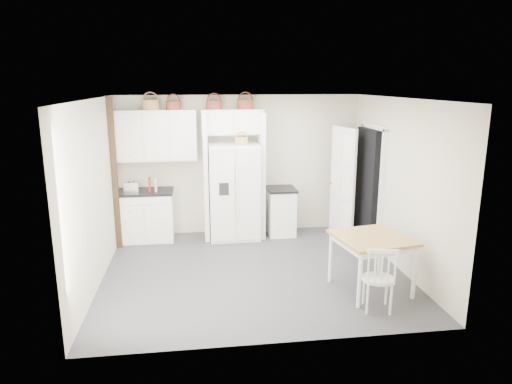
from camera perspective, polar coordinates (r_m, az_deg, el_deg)
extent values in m
plane|color=#33313A|center=(7.10, -0.29, -9.87)|extent=(4.50, 4.50, 0.00)
plane|color=white|center=(6.52, -0.31, 11.60)|extent=(4.50, 4.50, 0.00)
plane|color=beige|center=(8.64, -2.00, 3.40)|extent=(4.50, 0.00, 4.50)
plane|color=beige|center=(6.79, -19.49, -0.20)|extent=(0.00, 4.00, 4.00)
plane|color=beige|center=(7.32, 17.45, 0.92)|extent=(0.00, 4.00, 4.00)
cube|color=white|center=(8.36, -2.76, 0.08)|extent=(0.90, 0.73, 1.75)
cube|color=white|center=(8.55, -13.54, -2.98)|extent=(0.96, 0.61, 0.89)
cube|color=white|center=(8.65, 3.13, -2.53)|extent=(0.49, 0.58, 0.86)
cube|color=#97663C|center=(6.56, 14.17, -8.64)|extent=(1.08, 1.08, 0.78)
cube|color=white|center=(6.03, 15.03, -10.43)|extent=(0.48, 0.45, 0.84)
cube|color=black|center=(8.43, -13.71, 0.05)|extent=(1.00, 0.65, 0.04)
cube|color=black|center=(8.54, 3.17, 0.37)|extent=(0.53, 0.62, 0.04)
cube|color=silver|center=(8.37, -15.30, 0.61)|extent=(0.26, 0.15, 0.18)
cube|color=#A21010|center=(8.31, -13.16, 0.90)|extent=(0.05, 0.17, 0.25)
cube|color=beige|center=(8.31, -12.40, 0.87)|extent=(0.03, 0.15, 0.23)
cylinder|color=#A16241|center=(8.33, -13.03, 10.58)|extent=(0.30, 0.30, 0.18)
cylinder|color=maroon|center=(8.31, -10.27, 10.62)|extent=(0.27, 0.27, 0.15)
cylinder|color=maroon|center=(8.31, -5.26, 10.79)|extent=(0.28, 0.28, 0.16)
cylinder|color=maroon|center=(8.35, -1.33, 10.90)|extent=(0.30, 0.30, 0.17)
cylinder|color=#A16241|center=(8.11, -1.84, 6.39)|extent=(0.23, 0.23, 0.12)
cube|color=white|center=(8.37, -12.27, 6.93)|extent=(1.40, 0.34, 0.90)
cube|color=white|center=(8.35, -2.97, 8.75)|extent=(1.12, 0.34, 0.45)
cube|color=white|center=(8.33, -6.31, 1.90)|extent=(0.08, 0.60, 2.30)
cube|color=white|center=(8.42, 0.65, 2.10)|extent=(0.08, 0.60, 2.30)
cube|color=black|center=(8.07, -17.27, 2.07)|extent=(0.09, 0.09, 2.60)
cube|color=black|center=(8.24, 13.85, 0.56)|extent=(0.18, 0.85, 2.05)
cube|color=white|center=(8.42, 10.75, 1.00)|extent=(0.21, 0.79, 2.05)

